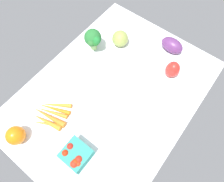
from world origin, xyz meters
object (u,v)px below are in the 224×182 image
at_px(broccoli_head, 93,39).
at_px(eggplant, 172,45).
at_px(bell_pepper_orange, 16,135).
at_px(berry_basket, 76,155).
at_px(carrot_bunch, 50,115).
at_px(bell_pepper_red, 173,70).
at_px(heirloom_tomato_green, 120,39).

bearing_deg(broccoli_head, eggplant, 126.73).
bearing_deg(broccoli_head, bell_pepper_orange, 5.50).
distance_m(berry_basket, broccoli_head, 0.59).
xyz_separation_m(berry_basket, carrot_bunch, (-0.06, -0.23, -0.03)).
relative_size(bell_pepper_orange, bell_pepper_red, 0.88).
height_order(carrot_bunch, bell_pepper_orange, bell_pepper_orange).
relative_size(berry_basket, bell_pepper_red, 1.10).
height_order(carrot_bunch, heirloom_tomato_green, heirloom_tomato_green).
bearing_deg(eggplant, heirloom_tomato_green, -147.44).
height_order(berry_basket, bell_pepper_orange, bell_pepper_orange).
xyz_separation_m(broccoli_head, carrot_bunch, (0.43, 0.09, -0.07)).
xyz_separation_m(eggplant, bell_pepper_red, (0.14, 0.08, 0.01)).
xyz_separation_m(eggplant, carrot_bunch, (0.69, -0.25, -0.03)).
bearing_deg(berry_basket, bell_pepper_red, 170.10).
bearing_deg(heirloom_tomato_green, bell_pepper_orange, -2.98).
distance_m(broccoli_head, heirloom_tomato_green, 0.15).
distance_m(broccoli_head, carrot_bunch, 0.45).
bearing_deg(carrot_bunch, eggplant, 160.09).
distance_m(eggplant, heirloom_tomato_green, 0.29).
xyz_separation_m(berry_basket, bell_pepper_orange, (0.10, -0.26, 0.01)).
relative_size(berry_basket, bell_pepper_orange, 1.26).
bearing_deg(eggplant, carrot_bunch, -106.88).
distance_m(broccoli_head, eggplant, 0.43).
distance_m(berry_basket, eggplant, 0.75).
bearing_deg(carrot_bunch, bell_pepper_orange, -12.55).
height_order(bell_pepper_orange, heirloom_tomato_green, heirloom_tomato_green).
bearing_deg(carrot_bunch, heirloom_tomato_green, 179.86).
relative_size(carrot_bunch, bell_pepper_orange, 2.20).
bearing_deg(bell_pepper_orange, carrot_bunch, 167.45).
height_order(carrot_bunch, bell_pepper_red, bell_pepper_red).
relative_size(carrot_bunch, bell_pepper_red, 1.93).
bearing_deg(bell_pepper_red, bell_pepper_orange, -27.49).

